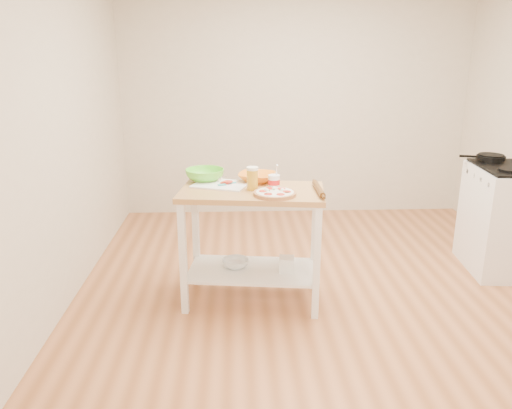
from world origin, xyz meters
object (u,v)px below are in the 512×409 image
object	(u,v)px
pizza	(275,193)
orange_bowl	(257,177)
green_bowl	(205,175)
skillet	(490,157)
gas_stove	(508,219)
spatula	(226,184)
cutting_board	(221,184)
shelf_bin	(287,264)
beer_pint	(252,178)
knife	(206,179)
rolling_pin	(319,189)
yogurt_tub	(274,182)
shelf_glass_bowl	(236,263)
prep_island	(252,223)

from	to	relation	value
pizza	orange_bowl	world-z (taller)	orange_bowl
green_bowl	skillet	bearing A→B (deg)	10.04
gas_stove	spatula	world-z (taller)	gas_stove
pizza	orange_bowl	size ratio (longest dim) A/B	1.06
pizza	skillet	bearing A→B (deg)	23.80
cutting_board	shelf_bin	bearing A→B (deg)	-0.97
green_bowl	beer_pint	xyz separation A→B (m)	(0.36, -0.28, 0.04)
knife	orange_bowl	world-z (taller)	orange_bowl
beer_pint	spatula	bearing A→B (deg)	148.21
spatula	beer_pint	bearing A→B (deg)	-49.40
cutting_board	rolling_pin	distance (m)	0.75
cutting_board	spatula	distance (m)	0.05
yogurt_tub	rolling_pin	xyz separation A→B (m)	(0.32, -0.10, -0.03)
gas_stove	shelf_glass_bowl	size ratio (longest dim) A/B	5.32
yogurt_tub	cutting_board	bearing A→B (deg)	162.33
orange_bowl	shelf_bin	world-z (taller)	orange_bowl
yogurt_tub	shelf_glass_bowl	size ratio (longest dim) A/B	0.90
rolling_pin	green_bowl	bearing A→B (deg)	156.72
gas_stove	orange_bowl	bearing A→B (deg)	-168.22
green_bowl	yogurt_tub	xyz separation A→B (m)	(0.52, -0.26, 0.01)
spatula	knife	world-z (taller)	knife
spatula	shelf_glass_bowl	distance (m)	0.63
orange_bowl	spatula	bearing A→B (deg)	-153.11
cutting_board	knife	size ratio (longest dim) A/B	1.86
spatula	rolling_pin	distance (m)	0.70
pizza	beer_pint	world-z (taller)	beer_pint
cutting_board	rolling_pin	world-z (taller)	rolling_pin
spatula	green_bowl	size ratio (longest dim) A/B	0.47
green_bowl	rolling_pin	xyz separation A→B (m)	(0.84, -0.36, -0.03)
prep_island	shelf_bin	world-z (taller)	prep_island
gas_stove	skillet	xyz separation A→B (m)	(-0.12, 0.23, 0.50)
skillet	rolling_pin	xyz separation A→B (m)	(-1.67, -0.81, -0.05)
gas_stove	shelf_glass_bowl	distance (m)	2.44
beer_pint	shelf_glass_bowl	bearing A→B (deg)	158.88
orange_bowl	yogurt_tub	distance (m)	0.25
prep_island	shelf_bin	xyz separation A→B (m)	(0.26, -0.05, -0.32)
shelf_glass_bowl	beer_pint	bearing A→B (deg)	-21.12
cutting_board	orange_bowl	size ratio (longest dim) A/B	1.68
green_bowl	shelf_glass_bowl	bearing A→B (deg)	-45.07
yogurt_tub	shelf_bin	xyz separation A→B (m)	(0.10, -0.07, -0.64)
shelf_bin	skillet	bearing A→B (deg)	22.23
prep_island	knife	xyz separation A→B (m)	(-0.35, 0.27, 0.27)
cutting_board	yogurt_tub	distance (m)	0.42
cutting_board	beer_pint	world-z (taller)	beer_pint
gas_stove	orange_bowl	distance (m)	2.28
skillet	cutting_board	bearing A→B (deg)	-149.74
gas_stove	shelf_glass_bowl	bearing A→B (deg)	-164.23
pizza	beer_pint	distance (m)	0.23
skillet	knife	xyz separation A→B (m)	(-2.50, -0.45, -0.06)
pizza	yogurt_tub	bearing A→B (deg)	87.89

